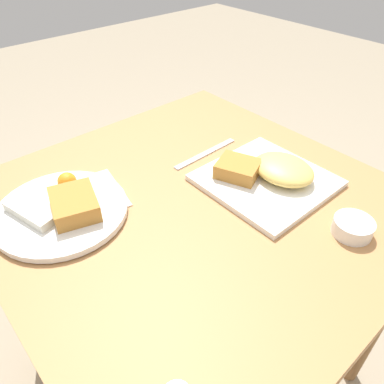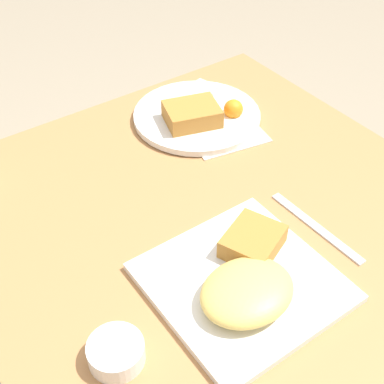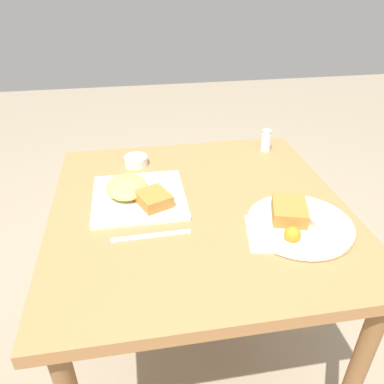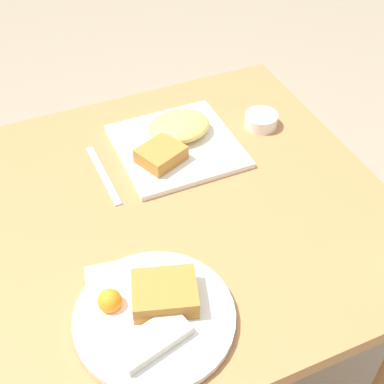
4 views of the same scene
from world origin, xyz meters
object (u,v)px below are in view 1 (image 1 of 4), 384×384
object	(u,v)px
plate_oval_far	(62,208)
butter_knife	(206,154)
sauce_ramekin	(353,227)
plate_square_near	(269,175)

from	to	relation	value
plate_oval_far	butter_knife	world-z (taller)	plate_oval_far
sauce_ramekin	butter_knife	size ratio (longest dim) A/B	0.38
plate_square_near	sauce_ramekin	world-z (taller)	plate_square_near
sauce_ramekin	plate_square_near	bearing A→B (deg)	-2.09
plate_square_near	plate_oval_far	xyz separation A→B (m)	(0.22, 0.43, -0.00)
plate_square_near	plate_oval_far	bearing A→B (deg)	63.33
butter_knife	sauce_ramekin	bearing A→B (deg)	91.58
plate_oval_far	butter_knife	bearing A→B (deg)	-93.60
sauce_ramekin	plate_oval_far	bearing A→B (deg)	43.48
plate_square_near	plate_oval_far	world-z (taller)	plate_square_near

